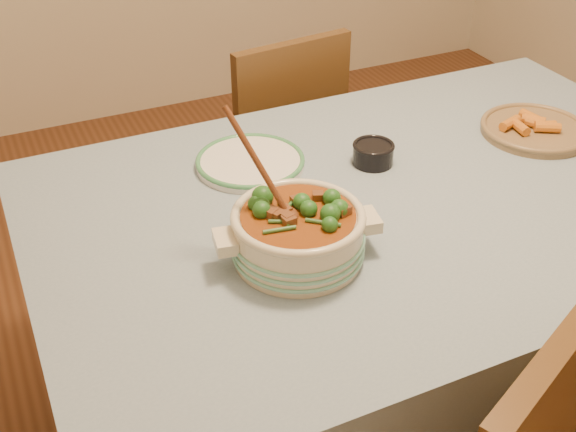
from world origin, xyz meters
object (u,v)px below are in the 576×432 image
(white_plate, at_px, (250,162))
(condiment_bowl, at_px, (373,152))
(stew_casserole, at_px, (298,230))
(fried_plate, at_px, (535,128))
(chair_far, at_px, (276,139))
(dining_table, at_px, (392,226))

(white_plate, relative_size, condiment_bowl, 2.14)
(stew_casserole, relative_size, white_plate, 1.23)
(stew_casserole, distance_m, fried_plate, 0.84)
(stew_casserole, height_order, condiment_bowl, stew_casserole)
(chair_far, bearing_deg, white_plate, 53.34)
(condiment_bowl, bearing_deg, dining_table, -99.50)
(fried_plate, bearing_deg, condiment_bowl, 174.44)
(dining_table, distance_m, white_plate, 0.38)
(dining_table, height_order, white_plate, white_plate)
(stew_casserole, bearing_deg, condiment_bowl, 38.85)
(stew_casserole, relative_size, chair_far, 0.39)
(dining_table, relative_size, chair_far, 1.92)
(stew_casserole, bearing_deg, fried_plate, 15.52)
(stew_casserole, height_order, fried_plate, stew_casserole)
(condiment_bowl, distance_m, chair_far, 0.72)
(white_plate, xyz_separation_m, condiment_bowl, (0.28, -0.11, 0.02))
(fried_plate, bearing_deg, white_plate, 167.97)
(dining_table, distance_m, condiment_bowl, 0.19)
(dining_table, relative_size, stew_casserole, 4.86)
(white_plate, xyz_separation_m, chair_far, (0.31, 0.55, -0.27))
(white_plate, relative_size, fried_plate, 0.96)
(dining_table, height_order, stew_casserole, stew_casserole)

